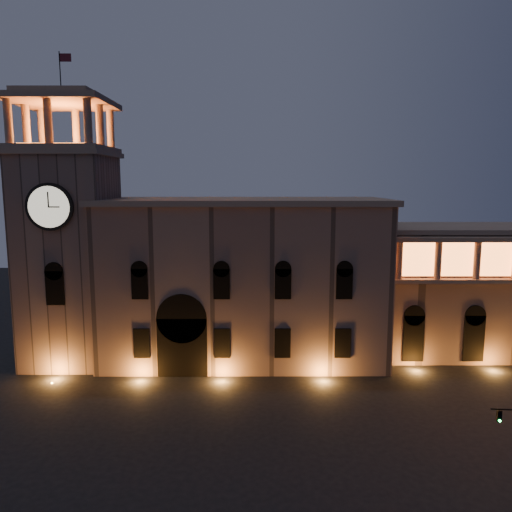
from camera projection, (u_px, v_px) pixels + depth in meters
name	position (u px, v px, depth m)	size (l,w,h in m)	color
ground	(266.00, 466.00, 34.29)	(160.00, 160.00, 0.00)	black
government_building	(243.00, 279.00, 54.68)	(30.80, 12.80, 17.60)	#7A5D50
clock_tower	(70.00, 247.00, 53.13)	(9.80, 9.80, 32.40)	#7A5D50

